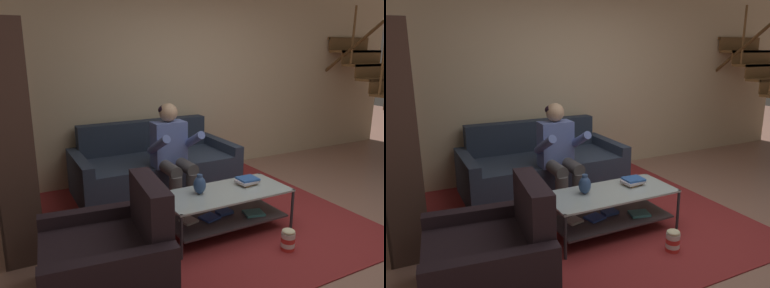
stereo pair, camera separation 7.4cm
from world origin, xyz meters
The scene contains 11 objects.
ground centered at (0.00, 0.00, 0.00)m, with size 16.80×16.80×0.00m, color #A07160.
back_partition centered at (0.00, 2.46, 1.45)m, with size 8.40×0.12×2.90m, color beige.
couch centered at (-0.65, 1.88, 0.28)m, with size 2.01×0.96×0.84m.
person_seated_center centered at (-0.65, 1.32, 0.64)m, with size 0.50×0.58×1.17m.
coffee_table centered at (-0.48, 0.48, 0.28)m, with size 1.26×0.57×0.42m.
area_rug centered at (-0.56, 1.06, 0.01)m, with size 3.13×3.35×0.01m.
vase centered at (-0.73, 0.55, 0.51)m, with size 0.12×0.12×0.19m.
book_stack centered at (-0.18, 0.54, 0.46)m, with size 0.22×0.19×0.07m.
bookshelf centered at (-2.32, 1.23, 0.90)m, with size 0.33×1.13×1.99m.
armchair centered at (-1.75, 0.05, 0.27)m, with size 0.96×0.96×0.84m.
popcorn_tub centered at (-0.18, -0.09, 0.11)m, with size 0.12×0.12×0.21m.
Camera 2 is at (-2.29, -2.40, 1.76)m, focal length 35.00 mm.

